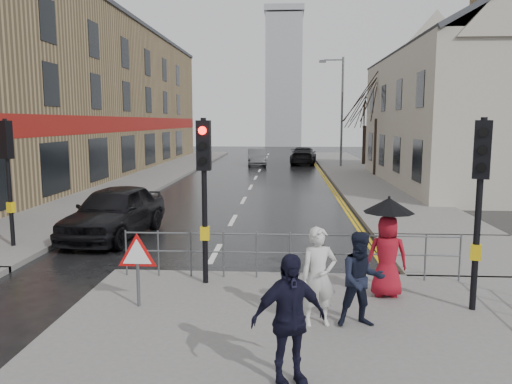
# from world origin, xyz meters

# --- Properties ---
(ground) EXTENTS (120.00, 120.00, 0.00)m
(ground) POSITION_xyz_m (0.00, 0.00, 0.00)
(ground) COLOR black
(ground) RESTS_ON ground
(near_pavement) EXTENTS (10.00, 9.00, 0.14)m
(near_pavement) POSITION_xyz_m (3.00, -3.50, 0.07)
(near_pavement) COLOR #605E5B
(near_pavement) RESTS_ON ground
(left_pavement) EXTENTS (4.00, 44.00, 0.14)m
(left_pavement) POSITION_xyz_m (-6.50, 23.00, 0.07)
(left_pavement) COLOR #605E5B
(left_pavement) RESTS_ON ground
(right_pavement) EXTENTS (4.00, 40.00, 0.14)m
(right_pavement) POSITION_xyz_m (6.50, 25.00, 0.07)
(right_pavement) COLOR #605E5B
(right_pavement) RESTS_ON ground
(pavement_bridge_right) EXTENTS (4.00, 4.20, 0.14)m
(pavement_bridge_right) POSITION_xyz_m (6.50, 3.00, 0.07)
(pavement_bridge_right) COLOR #605E5B
(pavement_bridge_right) RESTS_ON ground
(building_left_terrace) EXTENTS (8.00, 42.00, 10.00)m
(building_left_terrace) POSITION_xyz_m (-12.00, 22.00, 5.00)
(building_left_terrace) COLOR #927954
(building_left_terrace) RESTS_ON ground
(building_right_cream) EXTENTS (9.00, 16.40, 10.10)m
(building_right_cream) POSITION_xyz_m (12.00, 18.00, 4.78)
(building_right_cream) COLOR #B2AA9B
(building_right_cream) RESTS_ON ground
(church_tower) EXTENTS (5.00, 5.00, 18.00)m
(church_tower) POSITION_xyz_m (1.50, 62.00, 9.00)
(church_tower) COLOR #979AA0
(church_tower) RESTS_ON ground
(traffic_signal_near_left) EXTENTS (0.28, 0.27, 3.40)m
(traffic_signal_near_left) POSITION_xyz_m (0.20, 0.20, 2.46)
(traffic_signal_near_left) COLOR black
(traffic_signal_near_left) RESTS_ON near_pavement
(traffic_signal_near_right) EXTENTS (0.34, 0.33, 3.40)m
(traffic_signal_near_right) POSITION_xyz_m (5.20, -1.00, 2.46)
(traffic_signal_near_right) COLOR black
(traffic_signal_near_right) RESTS_ON near_pavement
(traffic_signal_far_left) EXTENTS (0.34, 0.33, 3.40)m
(traffic_signal_far_left) POSITION_xyz_m (-5.50, 3.00, 2.46)
(traffic_signal_far_left) COLOR black
(traffic_signal_far_left) RESTS_ON left_pavement
(guard_railing_front) EXTENTS (7.14, 0.04, 1.00)m
(guard_railing_front) POSITION_xyz_m (1.95, 0.60, 0.86)
(guard_railing_front) COLOR #595B5E
(guard_railing_front) RESTS_ON near_pavement
(warning_sign) EXTENTS (0.80, 0.07, 1.35)m
(warning_sign) POSITION_xyz_m (-0.80, -1.21, 1.04)
(warning_sign) COLOR #595B5E
(warning_sign) RESTS_ON near_pavement
(street_lamp) EXTENTS (1.83, 0.25, 8.00)m
(street_lamp) POSITION_xyz_m (5.82, 28.00, 4.71)
(street_lamp) COLOR #595B5E
(street_lamp) RESTS_ON right_pavement
(tree_near) EXTENTS (2.40, 2.40, 6.58)m
(tree_near) POSITION_xyz_m (7.50, 22.00, 5.14)
(tree_near) COLOR black
(tree_near) RESTS_ON right_pavement
(tree_far) EXTENTS (2.40, 2.40, 5.64)m
(tree_far) POSITION_xyz_m (8.00, 30.00, 4.42)
(tree_far) COLOR black
(tree_far) RESTS_ON right_pavement
(pedestrian_a) EXTENTS (0.66, 0.50, 1.63)m
(pedestrian_a) POSITION_xyz_m (2.40, -1.84, 0.96)
(pedestrian_a) COLOR silver
(pedestrian_a) RESTS_ON near_pavement
(pedestrian_b) EXTENTS (0.84, 0.69, 1.57)m
(pedestrian_b) POSITION_xyz_m (3.09, -1.85, 0.92)
(pedestrian_b) COLOR black
(pedestrian_b) RESTS_ON near_pavement
(pedestrian_with_umbrella) EXTENTS (0.96, 0.96, 1.91)m
(pedestrian_with_umbrella) POSITION_xyz_m (3.79, -0.39, 1.22)
(pedestrian_with_umbrella) COLOR maroon
(pedestrian_with_umbrella) RESTS_ON near_pavement
(pedestrian_d) EXTENTS (1.08, 0.77, 1.71)m
(pedestrian_d) POSITION_xyz_m (1.90, -3.75, 0.99)
(pedestrian_d) COLOR black
(pedestrian_d) RESTS_ON near_pavement
(car_parked) EXTENTS (2.33, 4.77, 1.57)m
(car_parked) POSITION_xyz_m (-3.29, 4.72, 0.78)
(car_parked) COLOR black
(car_parked) RESTS_ON ground
(car_mid) EXTENTS (1.74, 4.12, 1.32)m
(car_mid) POSITION_xyz_m (-0.43, 29.70, 0.66)
(car_mid) COLOR #4A4D4F
(car_mid) RESTS_ON ground
(car_far) EXTENTS (2.42, 5.05, 1.42)m
(car_far) POSITION_xyz_m (3.30, 31.16, 0.71)
(car_far) COLOR black
(car_far) RESTS_ON ground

